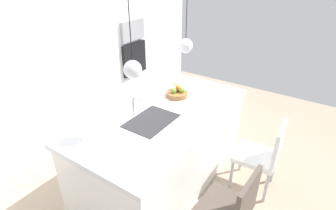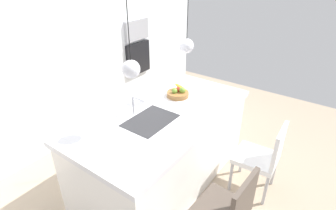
% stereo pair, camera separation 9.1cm
% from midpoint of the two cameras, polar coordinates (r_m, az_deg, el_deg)
% --- Properties ---
extents(floor, '(6.60, 6.60, 0.00)m').
position_cam_midpoint_polar(floor, '(3.57, -1.68, -14.69)').
color(floor, tan).
rests_on(floor, ground).
extents(back_wall, '(6.00, 0.10, 2.60)m').
position_cam_midpoint_polar(back_wall, '(3.99, -21.88, 9.78)').
color(back_wall, white).
rests_on(back_wall, ground).
extents(kitchen_island, '(2.20, 1.16, 0.93)m').
position_cam_midpoint_polar(kitchen_island, '(3.27, -1.80, -8.66)').
color(kitchen_island, white).
rests_on(kitchen_island, ground).
extents(sink_basin, '(0.56, 0.40, 0.02)m').
position_cam_midpoint_polar(sink_basin, '(2.87, -4.46, -3.43)').
color(sink_basin, '#2D2D30').
rests_on(sink_basin, kitchen_island).
extents(faucet, '(0.02, 0.17, 0.22)m').
position_cam_midpoint_polar(faucet, '(2.92, -7.86, 0.29)').
color(faucet, silver).
rests_on(faucet, kitchen_island).
extents(fruit_bowl, '(0.27, 0.27, 0.16)m').
position_cam_midpoint_polar(fruit_bowl, '(3.36, 1.22, 2.64)').
color(fruit_bowl, '#9E6B38').
rests_on(fruit_bowl, kitchen_island).
extents(microwave, '(0.54, 0.08, 0.34)m').
position_cam_midpoint_polar(microwave, '(4.78, -8.14, 15.41)').
color(microwave, '#9E9EA3').
rests_on(microwave, back_wall).
extents(oven, '(0.56, 0.08, 0.56)m').
position_cam_midpoint_polar(oven, '(4.91, -7.74, 9.72)').
color(oven, black).
rests_on(oven, back_wall).
extents(chair_near, '(0.48, 0.45, 0.91)m').
position_cam_midpoint_polar(chair_near, '(2.59, 12.13, -20.42)').
color(chair_near, brown).
rests_on(chair_near, ground).
extents(chair_middle, '(0.46, 0.48, 0.90)m').
position_cam_midpoint_polar(chair_middle, '(3.26, 18.66, -9.78)').
color(chair_middle, white).
rests_on(chair_middle, ground).
extents(pendant_light_left, '(0.16, 0.16, 0.76)m').
position_cam_midpoint_polar(pendant_light_left, '(2.42, -8.58, 7.51)').
color(pendant_light_left, silver).
extents(pendant_light_right, '(0.16, 0.16, 0.76)m').
position_cam_midpoint_polar(pendant_light_right, '(3.11, 2.91, 12.49)').
color(pendant_light_right, silver).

